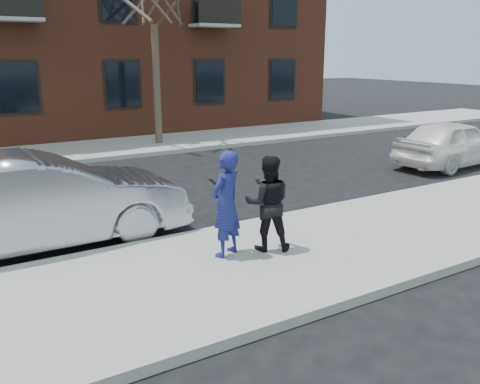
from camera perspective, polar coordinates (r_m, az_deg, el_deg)
ground at (r=7.81m, az=-8.71°, el=-10.32°), size 100.00×100.00×0.00m
near_sidewalk at (r=7.57m, az=-7.98°, el=-10.53°), size 50.00×3.50×0.15m
near_curb at (r=9.13m, az=-12.52°, el=-6.15°), size 50.00×0.10×0.15m
far_sidewalk at (r=18.29m, az=-22.52°, el=3.78°), size 50.00×3.50×0.15m
far_curb at (r=16.55m, az=-21.50°, el=2.77°), size 50.00×0.10×0.15m
silver_sedan at (r=9.55m, az=-21.56°, el=-1.04°), size 5.14×1.80×1.69m
white_car at (r=16.88m, az=22.77°, el=5.09°), size 4.29×1.94×1.43m
man_hoodie at (r=8.15m, az=-1.58°, el=-1.36°), size 0.75×0.64×1.74m
man_peacoat at (r=8.43m, az=3.15°, el=-1.27°), size 0.98×0.91×1.61m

